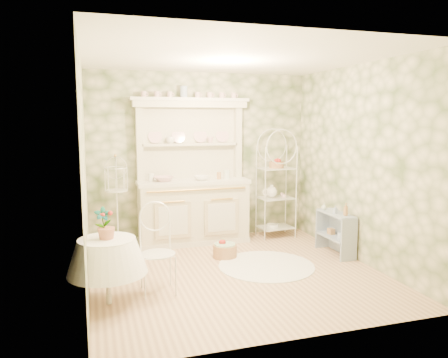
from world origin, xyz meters
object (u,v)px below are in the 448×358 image
object	(u,v)px
side_shelf	(335,232)
cafe_chair	(158,259)
bakers_rack	(276,186)
round_table	(108,273)
birdcage_stand	(117,207)
kitchen_dresser	(193,171)
floor_basket	(225,250)

from	to	relation	value
side_shelf	cafe_chair	world-z (taller)	cafe_chair
bakers_rack	round_table	xyz separation A→B (m)	(-2.81, -2.00, -0.53)
bakers_rack	side_shelf	size ratio (longest dim) A/B	2.28
cafe_chair	birdcage_stand	world-z (taller)	birdcage_stand
side_shelf	birdcage_stand	size ratio (longest dim) A/B	0.57
birdcage_stand	side_shelf	bearing A→B (deg)	-20.16
kitchen_dresser	birdcage_stand	world-z (taller)	kitchen_dresser
bakers_rack	birdcage_stand	xyz separation A→B (m)	(-2.59, -0.06, -0.19)
bakers_rack	side_shelf	world-z (taller)	bakers_rack
kitchen_dresser	birdcage_stand	distance (m)	1.28
floor_basket	round_table	bearing A→B (deg)	-145.23
cafe_chair	bakers_rack	bearing A→B (deg)	42.62
side_shelf	kitchen_dresser	bearing A→B (deg)	147.34
round_table	birdcage_stand	xyz separation A→B (m)	(0.22, 1.94, 0.33)
bakers_rack	cafe_chair	xyz separation A→B (m)	(-2.26, -1.85, -0.47)
birdcage_stand	floor_basket	world-z (taller)	birdcage_stand
kitchen_dresser	cafe_chair	distance (m)	2.19
cafe_chair	side_shelf	bearing A→B (deg)	17.40
bakers_rack	cafe_chair	distance (m)	2.95
round_table	cafe_chair	world-z (taller)	cafe_chair
bakers_rack	side_shelf	xyz separation A→B (m)	(0.43, -1.17, -0.54)
birdcage_stand	floor_basket	xyz separation A→B (m)	(1.43, -0.80, -0.56)
bakers_rack	birdcage_stand	world-z (taller)	bakers_rack
side_shelf	floor_basket	distance (m)	1.64
kitchen_dresser	bakers_rack	world-z (taller)	kitchen_dresser
kitchen_dresser	side_shelf	distance (m)	2.35
bakers_rack	round_table	world-z (taller)	bakers_rack
bakers_rack	round_table	bearing A→B (deg)	-150.19
side_shelf	round_table	bearing A→B (deg)	-165.15
kitchen_dresser	cafe_chair	size ratio (longest dim) A/B	2.93
bakers_rack	floor_basket	distance (m)	1.62
floor_basket	bakers_rack	bearing A→B (deg)	36.52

